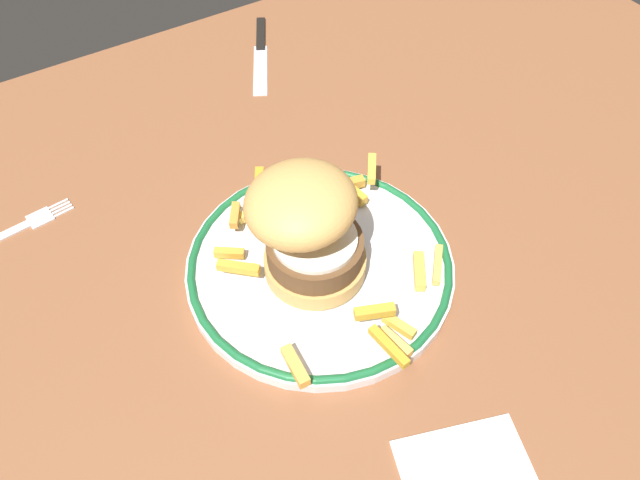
{
  "coord_description": "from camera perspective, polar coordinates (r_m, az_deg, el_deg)",
  "views": [
    {
      "loc": [
        -22.87,
        -32.41,
        47.13
      ],
      "look_at": [
        -4.35,
        -3.04,
        4.6
      ],
      "focal_mm": 33.53,
      "sensor_mm": 36.0,
      "label": 1
    }
  ],
  "objects": [
    {
      "name": "ground_plane",
      "position": [
        0.63,
        1.87,
        -0.35
      ],
      "size": [
        125.47,
        89.34,
        4.0
      ],
      "primitive_type": "cube",
      "color": "brown"
    },
    {
      "name": "dinner_plate",
      "position": [
        0.58,
        -0.0,
        -2.36
      ],
      "size": [
        25.89,
        25.89,
        1.6
      ],
      "color": "silver",
      "rests_on": "ground_plane"
    },
    {
      "name": "burger",
      "position": [
        0.52,
        -1.2,
        1.21
      ],
      "size": [
        12.1,
        11.82,
        11.4
      ],
      "color": "tan",
      "rests_on": "dinner_plate"
    },
    {
      "name": "fries_pile",
      "position": [
        0.57,
        0.58,
        -0.94
      ],
      "size": [
        20.75,
        26.16,
        2.72
      ],
      "color": "gold",
      "rests_on": "dinner_plate"
    },
    {
      "name": "fork",
      "position": [
        0.69,
        -27.62,
        0.64
      ],
      "size": [
        14.47,
        2.89,
        0.36
      ],
      "color": "silver",
      "rests_on": "ground_plane"
    },
    {
      "name": "knife",
      "position": [
        0.87,
        -5.7,
        17.83
      ],
      "size": [
        10.01,
        16.49,
        0.7
      ],
      "color": "black",
      "rests_on": "ground_plane"
    }
  ]
}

